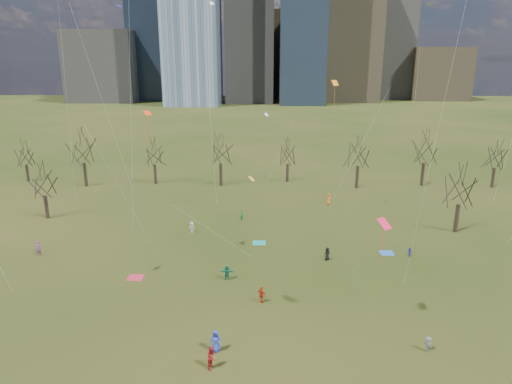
{
  "coord_description": "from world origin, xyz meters",
  "views": [
    {
      "loc": [
        1.29,
        -38.63,
        21.79
      ],
      "look_at": [
        0.0,
        12.0,
        7.0
      ],
      "focal_mm": 32.0,
      "sensor_mm": 36.0,
      "label": 1
    }
  ],
  "objects_px": {
    "blanket_navy": "(387,253)",
    "person_2": "(212,358)",
    "blanket_teal": "(259,243)",
    "person_4": "(262,295)",
    "person_0": "(216,341)",
    "blanket_crimson": "(136,278)"
  },
  "relations": [
    {
      "from": "blanket_teal",
      "to": "blanket_crimson",
      "type": "distance_m",
      "value": 15.91
    },
    {
      "from": "blanket_crimson",
      "to": "person_4",
      "type": "relative_size",
      "value": 0.98
    },
    {
      "from": "person_2",
      "to": "person_0",
      "type": "bearing_deg",
      "value": 14.96
    },
    {
      "from": "person_0",
      "to": "blanket_crimson",
      "type": "bearing_deg",
      "value": 137.84
    },
    {
      "from": "blanket_navy",
      "to": "person_2",
      "type": "xyz_separation_m",
      "value": [
        -17.95,
        -21.07,
        0.87
      ]
    },
    {
      "from": "blanket_teal",
      "to": "person_0",
      "type": "distance_m",
      "value": 21.97
    },
    {
      "from": "person_0",
      "to": "person_4",
      "type": "bearing_deg",
      "value": 74.45
    },
    {
      "from": "blanket_crimson",
      "to": "person_0",
      "type": "height_order",
      "value": "person_0"
    },
    {
      "from": "blanket_navy",
      "to": "blanket_teal",
      "type": "bearing_deg",
      "value": 169.86
    },
    {
      "from": "blanket_teal",
      "to": "person_4",
      "type": "height_order",
      "value": "person_4"
    },
    {
      "from": "blanket_navy",
      "to": "person_4",
      "type": "bearing_deg",
      "value": -141.24
    },
    {
      "from": "blanket_teal",
      "to": "blanket_navy",
      "type": "xyz_separation_m",
      "value": [
        14.94,
        -2.67,
        0.0
      ]
    },
    {
      "from": "blanket_crimson",
      "to": "blanket_teal",
      "type": "bearing_deg",
      "value": 37.2
    },
    {
      "from": "blanket_crimson",
      "to": "person_2",
      "type": "height_order",
      "value": "person_2"
    },
    {
      "from": "person_4",
      "to": "person_2",
      "type": "bearing_deg",
      "value": 105.28
    },
    {
      "from": "blanket_teal",
      "to": "person_2",
      "type": "relative_size",
      "value": 0.9
    },
    {
      "from": "blanket_teal",
      "to": "blanket_crimson",
      "type": "xyz_separation_m",
      "value": [
        -12.67,
        -9.62,
        0.0
      ]
    },
    {
      "from": "blanket_navy",
      "to": "person_0",
      "type": "distance_m",
      "value": 26.18
    },
    {
      "from": "blanket_teal",
      "to": "blanket_navy",
      "type": "height_order",
      "value": "same"
    },
    {
      "from": "blanket_navy",
      "to": "person_4",
      "type": "relative_size",
      "value": 0.98
    },
    {
      "from": "person_0",
      "to": "person_2",
      "type": "relative_size",
      "value": 1.03
    },
    {
      "from": "blanket_crimson",
      "to": "person_0",
      "type": "bearing_deg",
      "value": -51.34
    }
  ]
}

